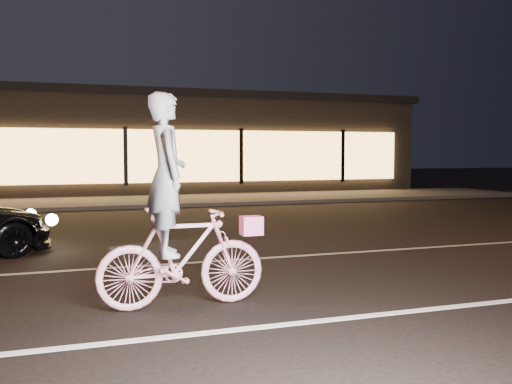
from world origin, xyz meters
name	(u,v)px	position (x,y,z in m)	size (l,w,h in m)	color
ground	(254,290)	(0.00, 0.00, 0.00)	(90.00, 90.00, 0.00)	black
lane_stripe_near	(301,323)	(0.00, -1.50, 0.00)	(60.00, 0.12, 0.01)	silver
lane_stripe_far	(214,261)	(0.00, 2.00, 0.00)	(60.00, 0.10, 0.01)	gray
sidewalk	(132,202)	(0.00, 13.00, 0.06)	(30.00, 4.00, 0.12)	#383533
storefront	(115,143)	(0.00, 18.97, 2.15)	(25.40, 8.42, 4.20)	black
cyclist	(178,232)	(-1.07, -0.51, 0.86)	(1.91, 0.66, 2.41)	#E84173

